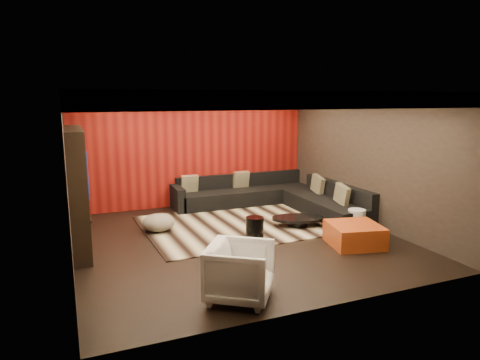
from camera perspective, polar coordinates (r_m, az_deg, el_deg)
name	(u,v)px	position (r m, az deg, el deg)	size (l,w,h in m)	color
floor	(237,240)	(8.44, -0.34, -7.95)	(6.00, 6.00, 0.02)	black
ceiling	(237,93)	(7.99, -0.37, 11.57)	(6.00, 6.00, 0.02)	silver
wall_back	(193,151)	(10.92, -6.28, 3.91)	(6.00, 0.02, 2.80)	black
wall_left	(66,180)	(7.53, -22.14, 0.01)	(0.02, 6.00, 2.80)	black
wall_right	(367,160)	(9.62, 16.54, 2.58)	(0.02, 6.00, 2.80)	black
red_feature_wall	(193,151)	(10.88, -6.22, 3.89)	(5.98, 0.05, 2.78)	#6B0C0A
soffit_back	(196,99)	(10.54, -5.95, 10.70)	(6.00, 0.60, 0.22)	silver
soffit_front	(317,100)	(5.57, 10.23, 10.45)	(6.00, 0.60, 0.22)	silver
soffit_left	(81,100)	(7.41, -20.43, 10.02)	(0.60, 4.80, 0.22)	silver
soffit_right	(358,99)	(9.34, 15.46, 10.35)	(0.60, 4.80, 0.22)	silver
cove_back	(200,103)	(10.21, -5.39, 10.20)	(4.80, 0.08, 0.04)	#FFD899
cove_front	(303,107)	(5.86, 8.40, 9.64)	(4.80, 0.08, 0.04)	#FFD899
cove_left	(104,105)	(7.44, -17.74, 9.49)	(0.08, 4.80, 0.04)	#FFD899
cove_right	(344,104)	(9.13, 13.72, 9.86)	(0.08, 4.80, 0.04)	#FFD899
tv_surround	(77,190)	(8.17, -20.90, -1.24)	(0.30, 2.00, 2.20)	black
tv_screen	(85,170)	(8.11, -19.94, 1.26)	(0.04, 1.30, 0.80)	black
tv_shelf	(88,211)	(8.26, -19.61, -3.87)	(0.04, 1.60, 0.04)	black
rug	(238,224)	(9.37, -0.23, -5.90)	(4.00, 3.00, 0.02)	tan
coffee_table	(298,221)	(9.29, 7.72, -5.48)	(1.12, 1.12, 0.19)	black
drum_stool	(255,227)	(8.40, 1.97, -6.34)	(0.35, 0.35, 0.41)	black
striped_pouf	(159,222)	(8.98, -10.81, -5.58)	(0.65, 0.65, 0.36)	beige
white_side_table	(356,220)	(9.23, 15.26, -5.17)	(0.36, 0.36, 0.45)	silver
orange_ottoman	(354,235)	(8.33, 15.00, -7.05)	(0.91, 0.91, 0.40)	maroon
armchair	(240,272)	(5.94, 0.01, -12.14)	(0.84, 0.86, 0.79)	white
sectional_sofa	(274,198)	(10.69, 4.55, -2.41)	(3.65, 3.50, 0.75)	black
throw_pillows	(270,185)	(10.47, 4.03, -0.68)	(3.17, 2.84, 0.50)	beige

